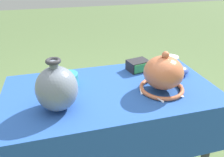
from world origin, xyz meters
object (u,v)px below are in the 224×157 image
object	(u,v)px
vase_tall_bulbous	(57,88)
vase_dome_bell	(163,75)
pot_squat_teal	(67,80)
mosaic_tile_box	(138,65)
cup_wide_porcelain	(171,60)
bowl_shallow_cobalt	(179,70)

from	to	relation	value
vase_tall_bulbous	vase_dome_bell	size ratio (longest dim) A/B	1.00
pot_squat_teal	vase_tall_bulbous	bearing A→B (deg)	-105.20
mosaic_tile_box	cup_wide_porcelain	xyz separation A→B (m)	(0.24, 0.02, 0.00)
mosaic_tile_box	pot_squat_teal	world-z (taller)	pot_squat_teal
mosaic_tile_box	bowl_shallow_cobalt	xyz separation A→B (m)	(0.22, -0.12, -0.00)
pot_squat_teal	cup_wide_porcelain	bearing A→B (deg)	8.75
vase_tall_bulbous	mosaic_tile_box	xyz separation A→B (m)	(0.51, 0.30, -0.08)
mosaic_tile_box	bowl_shallow_cobalt	size ratio (longest dim) A/B	1.31
vase_dome_bell	mosaic_tile_box	world-z (taller)	vase_dome_bell
mosaic_tile_box	cup_wide_porcelain	world-z (taller)	mosaic_tile_box
mosaic_tile_box	bowl_shallow_cobalt	world-z (taller)	mosaic_tile_box
cup_wide_porcelain	pot_squat_teal	xyz separation A→B (m)	(-0.69, -0.11, 0.00)
pot_squat_teal	bowl_shallow_cobalt	xyz separation A→B (m)	(0.67, -0.03, -0.01)
mosaic_tile_box	pot_squat_teal	xyz separation A→B (m)	(-0.45, -0.09, 0.00)
cup_wide_porcelain	vase_dome_bell	bearing A→B (deg)	-126.11
mosaic_tile_box	bowl_shallow_cobalt	bearing A→B (deg)	-41.07
vase_dome_bell	pot_squat_teal	bearing A→B (deg)	159.85
vase_tall_bulbous	vase_dome_bell	distance (m)	0.54
cup_wide_porcelain	bowl_shallow_cobalt	distance (m)	0.14
vase_dome_bell	mosaic_tile_box	size ratio (longest dim) A/B	1.71
vase_tall_bulbous	mosaic_tile_box	size ratio (longest dim) A/B	1.71
vase_tall_bulbous	pot_squat_teal	world-z (taller)	vase_tall_bulbous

